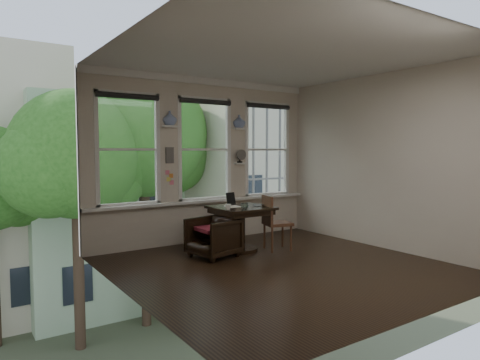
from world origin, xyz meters
TOP-DOWN VIEW (x-y plane):
  - ground at (0.00, 0.00)m, footprint 4.50×4.50m
  - ceiling at (0.00, 0.00)m, footprint 4.50×4.50m
  - wall_back at (0.00, 2.25)m, footprint 4.50×0.00m
  - wall_front at (0.00, -2.25)m, footprint 4.50×0.00m
  - wall_left at (-2.25, 0.00)m, footprint 0.00×4.50m
  - wall_right at (2.25, 0.00)m, footprint 0.00×4.50m
  - window_left at (-1.45, 2.25)m, footprint 1.10×0.12m
  - window_center at (0.00, 2.25)m, footprint 1.10×0.12m
  - window_right at (1.45, 2.25)m, footprint 1.10×0.12m
  - shelf_left at (-0.72, 2.15)m, footprint 0.26×0.16m
  - shelf_right at (0.72, 2.15)m, footprint 0.26×0.16m
  - intercom at (-0.72, 2.18)m, footprint 0.14×0.06m
  - sticky_notes at (-0.72, 2.19)m, footprint 0.16×0.01m
  - desk_fan at (0.72, 2.13)m, footprint 0.20×0.20m
  - vase_left at (-0.72, 2.15)m, footprint 0.24×0.24m
  - vase_right at (0.72, 2.15)m, footprint 0.24×0.24m
  - table at (0.08, 1.15)m, footprint 0.90×0.90m
  - armchair_left at (-0.51, 1.05)m, footprint 0.81×0.80m
  - cushion_red at (-0.51, 1.05)m, footprint 0.45×0.45m
  - side_chair_right at (0.65, 0.88)m, footprint 0.52×0.52m
  - laptop at (0.45, 1.03)m, footprint 0.36×0.30m
  - mug at (-0.29, 0.96)m, footprint 0.11×0.11m
  - drinking_glass at (-0.02, 0.89)m, footprint 0.16×0.16m
  - tablet at (0.03, 1.38)m, footprint 0.16×0.08m
  - papers at (-0.02, 1.22)m, footprint 0.25×0.32m

SIDE VIEW (x-z plane):
  - ground at x=0.00m, z-range 0.00..0.00m
  - armchair_left at x=-0.51m, z-range 0.00..0.63m
  - table at x=0.08m, z-range 0.00..0.75m
  - cushion_red at x=-0.51m, z-range 0.42..0.48m
  - side_chair_right at x=0.65m, z-range 0.00..0.92m
  - papers at x=-0.02m, z-range 0.75..0.75m
  - laptop at x=0.45m, z-range 0.75..0.77m
  - mug at x=-0.29m, z-range 0.75..0.84m
  - drinking_glass at x=-0.02m, z-range 0.75..0.85m
  - tablet at x=0.03m, z-range 0.75..0.97m
  - sticky_notes at x=-0.72m, z-range 1.13..1.37m
  - wall_back at x=0.00m, z-range -0.75..3.75m
  - wall_front at x=0.00m, z-range -0.75..3.75m
  - wall_left at x=-2.25m, z-range -0.75..3.75m
  - wall_right at x=2.25m, z-range -0.75..3.75m
  - desk_fan at x=0.72m, z-range 1.41..1.65m
  - intercom at x=-0.72m, z-range 1.46..1.74m
  - window_left at x=-1.45m, z-range 0.75..2.65m
  - window_center at x=0.00m, z-range 0.75..2.65m
  - window_right at x=1.45m, z-range 0.75..2.65m
  - shelf_left at x=-0.72m, z-range 2.08..2.12m
  - shelf_right at x=0.72m, z-range 2.08..2.12m
  - vase_left at x=-0.72m, z-range 2.12..2.36m
  - vase_right at x=0.72m, z-range 2.12..2.36m
  - ceiling at x=0.00m, z-range 3.00..3.00m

